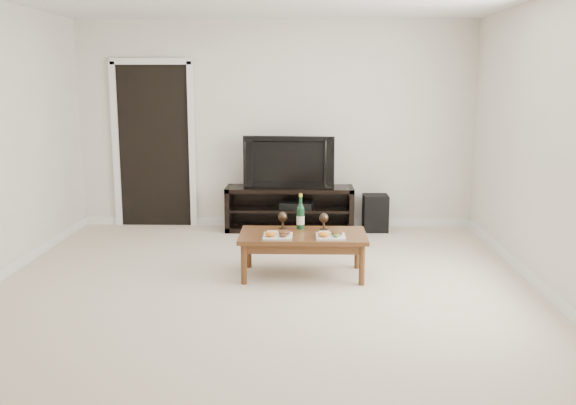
# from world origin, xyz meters

# --- Properties ---
(floor) EXTENTS (5.50, 5.50, 0.00)m
(floor) POSITION_xyz_m (0.00, 0.00, 0.00)
(floor) COLOR beige
(floor) RESTS_ON ground
(back_wall) EXTENTS (5.00, 0.04, 2.60)m
(back_wall) POSITION_xyz_m (0.00, 2.77, 1.30)
(back_wall) COLOR silver
(back_wall) RESTS_ON ground
(doorway) EXTENTS (0.90, 0.02, 2.05)m
(doorway) POSITION_xyz_m (-1.55, 2.73, 1.02)
(doorway) COLOR black
(doorway) RESTS_ON ground
(media_console) EXTENTS (1.59, 0.45, 0.55)m
(media_console) POSITION_xyz_m (0.19, 2.50, 0.28)
(media_console) COLOR black
(media_console) RESTS_ON ground
(television) EXTENTS (1.13, 0.24, 0.64)m
(television) POSITION_xyz_m (0.19, 2.50, 0.87)
(television) COLOR black
(television) RESTS_ON media_console
(av_receiver) EXTENTS (0.43, 0.35, 0.08)m
(av_receiver) POSITION_xyz_m (0.28, 2.48, 0.33)
(av_receiver) COLOR black
(av_receiver) RESTS_ON media_console
(subwoofer) EXTENTS (0.31, 0.31, 0.46)m
(subwoofer) POSITION_xyz_m (1.26, 2.48, 0.23)
(subwoofer) COLOR black
(subwoofer) RESTS_ON ground
(coffee_table) EXTENTS (1.21, 0.66, 0.42)m
(coffee_table) POSITION_xyz_m (0.36, 0.58, 0.21)
(coffee_table) COLOR brown
(coffee_table) RESTS_ON ground
(plate_left) EXTENTS (0.27, 0.27, 0.07)m
(plate_left) POSITION_xyz_m (0.13, 0.43, 0.45)
(plate_left) COLOR white
(plate_left) RESTS_ON coffee_table
(plate_right) EXTENTS (0.27, 0.27, 0.07)m
(plate_right) POSITION_xyz_m (0.62, 0.43, 0.45)
(plate_right) COLOR white
(plate_right) RESTS_ON coffee_table
(wine_bottle) EXTENTS (0.07, 0.07, 0.35)m
(wine_bottle) POSITION_xyz_m (0.34, 0.77, 0.59)
(wine_bottle) COLOR #103A1F
(wine_bottle) RESTS_ON coffee_table
(goblet_left) EXTENTS (0.09, 0.09, 0.17)m
(goblet_left) POSITION_xyz_m (0.16, 0.77, 0.51)
(goblet_left) COLOR #372A1E
(goblet_left) RESTS_ON coffee_table
(goblet_right) EXTENTS (0.09, 0.09, 0.17)m
(goblet_right) POSITION_xyz_m (0.57, 0.73, 0.51)
(goblet_right) COLOR #372A1E
(goblet_right) RESTS_ON coffee_table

